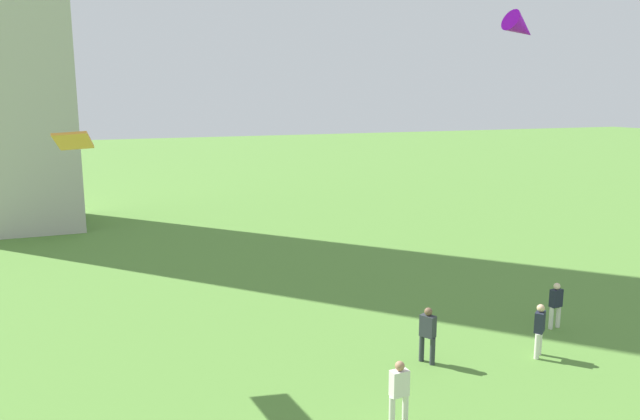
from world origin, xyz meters
name	(u,v)px	position (x,y,z in m)	size (l,w,h in m)	color
person_0	(556,303)	(6.37, 17.72, 0.92)	(0.50, 0.29, 1.62)	silver
person_1	(399,390)	(-1.80, 14.10, 0.96)	(0.53, 0.27, 1.70)	silver
person_2	(428,332)	(0.78, 16.97, 0.99)	(0.43, 0.52, 1.74)	#2D3338
person_3	(539,327)	(4.19, 16.06, 0.96)	(0.50, 0.47, 1.69)	silver
kite_flying_3	(73,141)	(-8.67, 21.00, 6.67)	(1.14, 1.41, 0.63)	orange
kite_flying_4	(521,28)	(9.89, 24.61, 10.87)	(1.79, 1.17, 1.51)	#9D09DF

